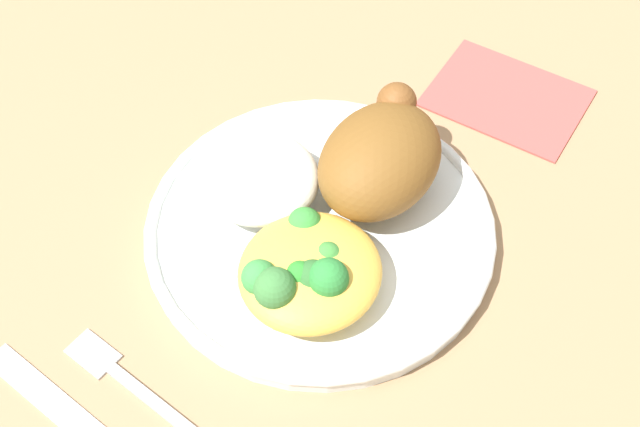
% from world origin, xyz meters
% --- Properties ---
extents(ground_plane, '(2.00, 2.00, 0.00)m').
position_xyz_m(ground_plane, '(0.00, 0.00, 0.00)').
color(ground_plane, '#9F7B57').
extents(plate, '(0.26, 0.26, 0.02)m').
position_xyz_m(plate, '(0.00, 0.00, 0.01)').
color(plate, white).
rests_on(plate, ground_plane).
extents(roasted_chicken, '(0.12, 0.08, 0.06)m').
position_xyz_m(roasted_chicken, '(0.05, -0.02, 0.05)').
color(roasted_chicken, brown).
rests_on(roasted_chicken, plate).
extents(rice_pile, '(0.09, 0.09, 0.04)m').
position_xyz_m(rice_pile, '(0.00, 0.05, 0.04)').
color(rice_pile, white).
rests_on(rice_pile, plate).
extents(mac_cheese_with_broccoli, '(0.10, 0.10, 0.04)m').
position_xyz_m(mac_cheese_with_broccoli, '(-0.05, -0.02, 0.04)').
color(mac_cheese_with_broccoli, gold).
rests_on(mac_cheese_with_broccoli, plate).
extents(fork, '(0.03, 0.14, 0.01)m').
position_xyz_m(fork, '(-0.17, 0.03, 0.00)').
color(fork, '#B2B2B7').
rests_on(fork, ground_plane).
extents(napkin, '(0.10, 0.13, 0.00)m').
position_xyz_m(napkin, '(0.21, -0.06, 0.00)').
color(napkin, '#DB4C47').
rests_on(napkin, ground_plane).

